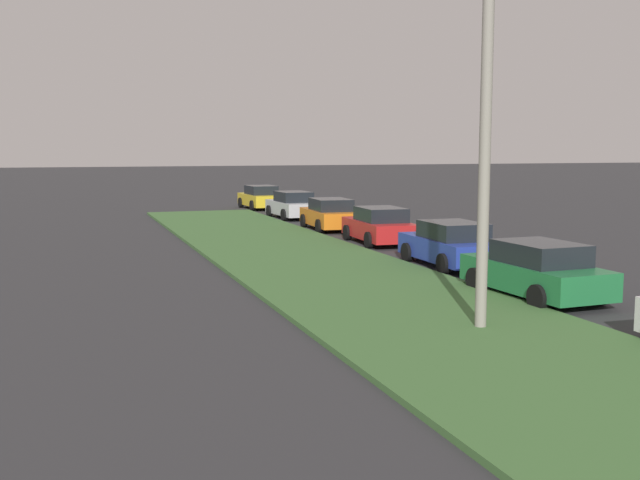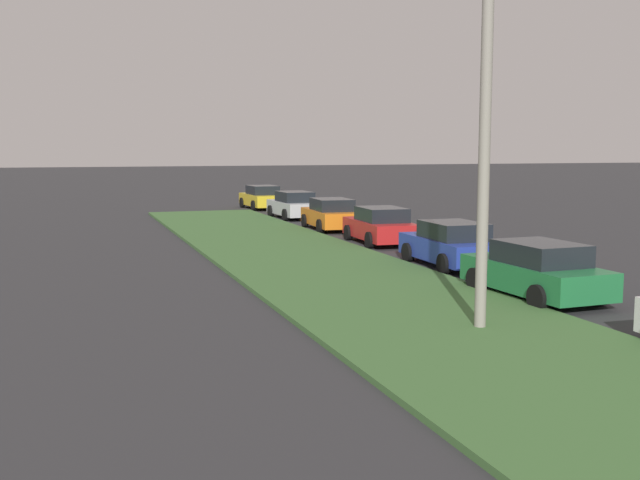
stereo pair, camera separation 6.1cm
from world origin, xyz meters
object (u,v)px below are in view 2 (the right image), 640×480
at_px(parked_car_red, 380,226).
at_px(parked_car_yellow, 262,197).
at_px(parked_car_blue, 451,245).
at_px(parked_car_orange, 331,215).
at_px(parked_car_green, 536,271).
at_px(streetlight, 500,121).
at_px(parked_car_silver, 294,205).

bearing_deg(parked_car_red, parked_car_yellow, 3.60).
bearing_deg(parked_car_red, parked_car_blue, -178.55).
xyz_separation_m(parked_car_blue, parked_car_red, (6.22, -0.17, 0.00)).
height_order(parked_car_red, parked_car_orange, same).
bearing_deg(parked_car_blue, parked_car_green, 176.24).
bearing_deg(parked_car_blue, parked_car_orange, 1.23).
bearing_deg(parked_car_yellow, streetlight, 172.13).
relative_size(parked_car_green, parked_car_orange, 1.00).
relative_size(parked_car_red, streetlight, 0.59).
bearing_deg(streetlight, parked_car_yellow, -5.77).
xyz_separation_m(parked_car_orange, parked_car_yellow, (12.86, 0.04, 0.00)).
xyz_separation_m(parked_car_orange, streetlight, (-19.81, 3.34, 3.67)).
distance_m(parked_car_orange, parked_car_yellow, 12.86).
distance_m(parked_car_silver, parked_car_yellow, 6.79).
xyz_separation_m(parked_car_green, streetlight, (-2.70, 2.86, 3.67)).
bearing_deg(parked_car_yellow, parked_car_blue, 177.98).
bearing_deg(parked_car_green, parked_car_blue, -7.43).
distance_m(parked_car_yellow, streetlight, 33.04).
relative_size(parked_car_silver, streetlight, 0.58).
bearing_deg(parked_car_silver, streetlight, 171.07).
xyz_separation_m(parked_car_red, parked_car_yellow, (18.36, 0.20, 0.00)).
height_order(parked_car_blue, parked_car_red, same).
height_order(parked_car_green, parked_car_orange, same).
bearing_deg(parked_car_green, parked_car_red, -5.55).
bearing_deg(streetlight, parked_car_blue, -22.38).
distance_m(parked_car_green, streetlight, 5.38).
relative_size(parked_car_blue, parked_car_orange, 0.99).
bearing_deg(streetlight, parked_car_green, -46.67).
height_order(parked_car_green, parked_car_blue, same).
distance_m(parked_car_red, parked_car_orange, 5.50).
bearing_deg(parked_car_orange, parked_car_blue, -177.10).
xyz_separation_m(parked_car_red, parked_car_silver, (11.57, 0.15, 0.00)).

